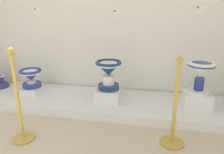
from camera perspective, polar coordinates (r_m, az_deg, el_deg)
display_platform at (r=3.19m, az=-1.00°, el=-6.82°), size 3.64×0.92×0.12m
plinth_block_tall_cobalt at (r=3.62m, az=-20.20°, el=-3.11°), size 0.30×0.36×0.10m
antique_toilet_tall_cobalt at (r=3.55m, az=-20.58°, el=0.22°), size 0.33×0.33×0.28m
plinth_block_rightmost at (r=3.10m, az=-0.91°, el=-4.66°), size 0.33×0.36×0.18m
antique_toilet_rightmost at (r=2.98m, az=-0.94°, el=1.52°), size 0.36×0.36×0.40m
plinth_block_central_ornate at (r=3.08m, az=21.43°, el=-5.78°), size 0.35×0.29×0.21m
antique_toilet_central_ornate at (r=2.96m, az=22.29°, el=1.29°), size 0.36×0.36×0.43m
info_placard_first at (r=3.79m, az=-18.98°, el=16.13°), size 0.13×0.01×0.12m
info_placard_second at (r=3.36m, az=1.29°, el=16.46°), size 0.11×0.01×0.11m
info_placard_third at (r=3.37m, az=22.35°, el=16.03°), size 0.14×0.01×0.11m
decorative_vase_companion at (r=4.09m, az=-27.31°, el=-2.00°), size 0.28×0.28×0.32m
stanchion_post_near_left at (r=2.53m, az=-23.15°, el=-8.68°), size 0.24×0.24×1.03m
stanchion_post_near_right at (r=2.37m, az=15.97°, el=-10.91°), size 0.25×0.25×0.95m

